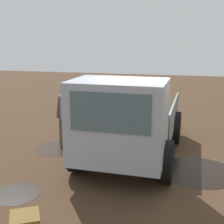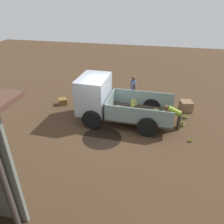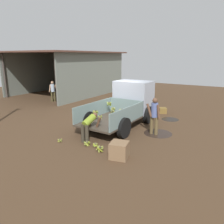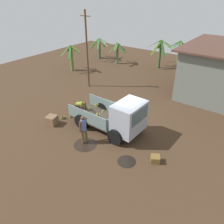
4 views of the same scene
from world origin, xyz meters
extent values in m
plane|color=#463120|center=(0.00, 0.00, 0.00)|extent=(36.00, 36.00, 0.00)
cylinder|color=black|center=(1.97, -2.57, 0.00)|extent=(0.94, 0.94, 0.01)
cylinder|color=black|center=(-0.60, -2.75, 0.00)|extent=(1.29, 1.29, 0.01)
cylinder|color=black|center=(0.11, 0.94, 0.00)|extent=(1.73, 1.73, 0.01)
cube|color=#3F352B|center=(-1.39, -0.67, 0.49)|extent=(3.12, 2.07, 0.08)
cube|color=gray|center=(-1.35, 0.28, 0.91)|extent=(3.05, 0.17, 0.75)
cube|color=gray|center=(-1.43, -1.62, 0.91)|extent=(3.05, 0.17, 0.75)
cube|color=gray|center=(0.11, -0.72, 0.91)|extent=(0.12, 1.95, 0.75)
cube|color=#A3AAB9|center=(0.92, -0.75, 1.30)|extent=(1.40, 1.96, 1.70)
cube|color=#4C606B|center=(1.59, -0.78, 1.64)|extent=(0.09, 1.53, 0.75)
cylinder|color=black|center=(0.76, 0.26, 0.45)|extent=(0.92, 0.25, 0.91)
cylinder|color=black|center=(0.68, -1.75, 0.45)|extent=(0.92, 0.25, 0.91)
cylinder|color=black|center=(-1.81, 0.36, 0.45)|extent=(0.92, 0.25, 0.91)
cylinder|color=black|center=(-1.89, -1.66, 0.45)|extent=(0.92, 0.25, 0.91)
sphere|color=#413B2A|center=(-1.88, -0.18, 1.01)|extent=(0.09, 0.09, 0.09)
cylinder|color=olive|center=(-1.84, -0.14, 0.93)|extent=(0.15, 0.16, 0.19)
cylinder|color=olive|center=(-1.88, -0.09, 0.97)|extent=(0.21, 0.07, 0.12)
cylinder|color=olive|center=(-1.94, -0.11, 0.97)|extent=(0.19, 0.17, 0.12)
cylinder|color=olive|center=(-1.96, -0.17, 0.96)|extent=(0.07, 0.20, 0.14)
cylinder|color=#989F41|center=(-1.93, -0.22, 0.94)|extent=(0.15, 0.17, 0.18)
cylinder|color=olive|center=(-1.89, -0.26, 0.96)|extent=(0.20, 0.06, 0.14)
cylinder|color=olive|center=(-1.83, -0.23, 0.95)|extent=(0.18, 0.17, 0.16)
cylinder|color=olive|center=(-1.82, -0.18, 0.94)|extent=(0.06, 0.18, 0.18)
sphere|color=brown|center=(-1.00, -1.08, 1.02)|extent=(0.09, 0.09, 0.09)
cylinder|color=olive|center=(-0.99, -1.15, 0.92)|extent=(0.20, 0.07, 0.22)
cylinder|color=olive|center=(-0.92, -1.12, 0.93)|extent=(0.15, 0.22, 0.19)
cylinder|color=gold|center=(-0.95, -1.04, 0.92)|extent=(0.17, 0.17, 0.22)
cylinder|color=#8F9842|center=(-1.04, -1.00, 0.95)|extent=(0.23, 0.16, 0.17)
cylinder|color=#9BAD27|center=(-1.09, -1.11, 0.96)|extent=(0.11, 0.25, 0.14)
sphere|color=brown|center=(-0.42, -0.01, 1.14)|extent=(0.09, 0.09, 0.09)
cylinder|color=olive|center=(-0.49, 0.05, 1.09)|extent=(0.20, 0.19, 0.14)
cylinder|color=olive|center=(-0.48, -0.05, 1.05)|extent=(0.15, 0.18, 0.20)
cylinder|color=#9EA334|center=(-0.40, -0.08, 1.06)|extent=(0.20, 0.11, 0.19)
cylinder|color=#92A82C|center=(-0.36, -0.01, 1.05)|extent=(0.05, 0.18, 0.20)
cylinder|color=#8CA22B|center=(-0.40, 0.05, 1.05)|extent=(0.20, 0.10, 0.20)
sphere|color=brown|center=(-1.09, -1.21, 0.79)|extent=(0.06, 0.06, 0.06)
cylinder|color=#9EA441|center=(-1.06, -1.26, 0.74)|extent=(0.15, 0.10, 0.11)
cylinder|color=olive|center=(-1.02, -1.22, 0.75)|extent=(0.04, 0.16, 0.09)
cylinder|color=olive|center=(-1.06, -1.18, 0.72)|extent=(0.11, 0.12, 0.14)
cylinder|color=olive|center=(-1.10, -1.14, 0.75)|extent=(0.16, 0.05, 0.09)
cylinder|color=olive|center=(-1.14, -1.18, 0.74)|extent=(0.11, 0.15, 0.10)
cylinder|color=olive|center=(-1.15, -1.23, 0.75)|extent=(0.08, 0.16, 0.09)
cylinder|color=olive|center=(-1.11, -1.27, 0.74)|extent=(0.16, 0.08, 0.11)
sphere|color=brown|center=(-1.02, -0.60, 1.04)|extent=(0.07, 0.07, 0.07)
cylinder|color=olive|center=(-1.04, -0.66, 0.98)|extent=(0.17, 0.10, 0.13)
cylinder|color=#9AAD48|center=(-0.98, -0.63, 0.96)|extent=(0.11, 0.14, 0.16)
cylinder|color=#A9AF35|center=(-0.98, -0.57, 0.97)|extent=(0.12, 0.14, 0.15)
cylinder|color=olive|center=(-1.04, -0.54, 0.99)|extent=(0.18, 0.09, 0.11)
cylinder|color=#99A349|center=(-1.06, -0.61, 0.96)|extent=(0.04, 0.13, 0.16)
sphere|color=brown|center=(-0.90, -1.41, 0.78)|extent=(0.07, 0.07, 0.07)
cylinder|color=#A5A83C|center=(-0.95, -1.45, 0.74)|extent=(0.11, 0.14, 0.11)
cylinder|color=olive|center=(-0.93, -1.47, 0.75)|extent=(0.15, 0.10, 0.09)
cylinder|color=#95A429|center=(-0.88, -1.45, 0.72)|extent=(0.13, 0.09, 0.14)
cylinder|color=#A0AA3A|center=(-0.86, -1.44, 0.73)|extent=(0.09, 0.14, 0.13)
cylinder|color=olive|center=(-0.87, -1.40, 0.72)|extent=(0.08, 0.12, 0.14)
cylinder|color=#A0A648|center=(-0.89, -1.36, 0.73)|extent=(0.14, 0.06, 0.13)
cylinder|color=#949B22|center=(-0.92, -1.36, 0.74)|extent=(0.15, 0.09, 0.11)
cylinder|color=olive|center=(-0.95, -1.40, 0.73)|extent=(0.07, 0.14, 0.13)
sphere|color=#4A4230|center=(-2.12, -0.58, 0.89)|extent=(0.07, 0.07, 0.07)
cylinder|color=olive|center=(-2.14, -0.63, 0.82)|extent=(0.14, 0.07, 0.15)
cylinder|color=olive|center=(-2.08, -0.63, 0.84)|extent=(0.14, 0.13, 0.12)
cylinder|color=olive|center=(-2.07, -0.60, 0.83)|extent=(0.08, 0.15, 0.13)
cylinder|color=#ACB03B|center=(-2.07, -0.54, 0.84)|extent=(0.12, 0.15, 0.11)
cylinder|color=#9AA841|center=(-2.11, -0.53, 0.83)|extent=(0.14, 0.08, 0.15)
cylinder|color=olive|center=(-2.16, -0.53, 0.84)|extent=(0.14, 0.12, 0.13)
cylinder|color=olive|center=(-2.19, -0.56, 0.85)|extent=(0.07, 0.17, 0.09)
cylinder|color=#97A13F|center=(-2.17, -0.61, 0.83)|extent=(0.11, 0.14, 0.13)
sphere|color=brown|center=(-0.73, -0.39, 0.78)|extent=(0.07, 0.07, 0.07)
cylinder|color=olive|center=(-0.67, -0.42, 0.74)|extent=(0.10, 0.17, 0.10)
cylinder|color=olive|center=(-0.69, -0.35, 0.72)|extent=(0.14, 0.13, 0.13)
cylinder|color=olive|center=(-0.74, -0.35, 0.71)|extent=(0.14, 0.07, 0.15)
cylinder|color=#8A9C42|center=(-0.78, -0.38, 0.72)|extent=(0.08, 0.15, 0.14)
cylinder|color=olive|center=(-0.77, -0.43, 0.72)|extent=(0.14, 0.13, 0.14)
cylinder|color=olive|center=(-0.71, -0.46, 0.74)|extent=(0.17, 0.09, 0.11)
cylinder|color=brown|center=(-0.79, -2.71, 0.41)|extent=(0.17, 0.17, 0.81)
cylinder|color=brown|center=(-0.76, -2.49, 0.41)|extent=(0.17, 0.17, 0.81)
cylinder|color=#536299|center=(-0.78, -2.60, 1.13)|extent=(0.34, 0.33, 0.64)
sphere|color=brown|center=(-0.79, -2.60, 1.56)|extent=(0.23, 0.23, 0.23)
cylinder|color=brown|center=(-0.85, -2.80, 1.10)|extent=(0.12, 0.20, 0.61)
cylinder|color=brown|center=(-0.87, -2.39, 1.12)|extent=(0.14, 0.33, 0.60)
cylinder|color=#373025|center=(-3.19, -0.44, 0.39)|extent=(0.16, 0.16, 0.77)
cylinder|color=#373025|center=(-3.21, -0.66, 0.39)|extent=(0.16, 0.16, 0.77)
cylinder|color=olive|center=(-2.92, -0.57, 0.88)|extent=(0.69, 0.33, 0.49)
sphere|color=brown|center=(-2.54, -0.59, 1.03)|extent=(0.22, 0.22, 0.22)
cylinder|color=brown|center=(-2.63, -0.39, 0.69)|extent=(0.11, 0.19, 0.58)
cylinder|color=brown|center=(-2.59, -0.79, 0.71)|extent=(0.12, 0.32, 0.57)
sphere|color=#433D2C|center=(-3.62, -1.57, 0.19)|extent=(0.09, 0.09, 0.09)
cylinder|color=olive|center=(-3.70, -1.60, 0.12)|extent=(0.12, 0.21, 0.16)
cylinder|color=olive|center=(-3.65, -1.63, 0.10)|extent=(0.18, 0.13, 0.20)
cylinder|color=olive|center=(-3.58, -1.65, 0.13)|extent=(0.22, 0.14, 0.15)
cylinder|color=olive|center=(-3.55, -1.58, 0.11)|extent=(0.07, 0.20, 0.19)
cylinder|color=#9CA245|center=(-3.54, -1.52, 0.14)|extent=(0.17, 0.21, 0.14)
cylinder|color=#9DA447|center=(-3.62, -1.48, 0.14)|extent=(0.23, 0.06, 0.12)
cylinder|color=#939F37|center=(-3.67, -1.54, 0.10)|extent=(0.14, 0.18, 0.20)
sphere|color=brown|center=(-3.34, -1.17, 0.14)|extent=(0.08, 0.08, 0.08)
cylinder|color=#A1AE40|center=(-3.38, -1.21, 0.09)|extent=(0.14, 0.13, 0.12)
cylinder|color=olive|center=(-3.33, -1.23, 0.09)|extent=(0.16, 0.06, 0.12)
cylinder|color=#8E9945|center=(-3.29, -1.18, 0.07)|extent=(0.08, 0.14, 0.15)
cylinder|color=#A6AB46|center=(-3.29, -1.13, 0.08)|extent=(0.12, 0.14, 0.14)
cylinder|color=olive|center=(-3.33, -1.10, 0.09)|extent=(0.16, 0.05, 0.11)
cylinder|color=#96AA41|center=(-3.38, -1.13, 0.09)|extent=(0.13, 0.14, 0.13)
cylinder|color=#97AC23|center=(-3.40, -1.17, 0.09)|extent=(0.05, 0.16, 0.11)
sphere|color=#4A4330|center=(-3.69, 0.39, 0.12)|extent=(0.07, 0.07, 0.07)
cylinder|color=olive|center=(-3.66, 0.35, 0.07)|extent=(0.12, 0.11, 0.13)
cylinder|color=#97A638|center=(-3.63, 0.41, 0.09)|extent=(0.09, 0.15, 0.09)
cylinder|color=#A5AC2E|center=(-3.69, 0.44, 0.07)|extent=(0.14, 0.05, 0.12)
cylinder|color=#9BA440|center=(-3.73, 0.41, 0.07)|extent=(0.08, 0.14, 0.12)
cylinder|color=olive|center=(-3.72, 0.34, 0.08)|extent=(0.14, 0.11, 0.11)
sphere|color=#47402E|center=(-3.41, -0.81, 0.16)|extent=(0.08, 0.08, 0.08)
cylinder|color=#96A03A|center=(-3.47, -0.82, 0.09)|extent=(0.06, 0.17, 0.16)
cylinder|color=#A7AD39|center=(-3.45, -0.86, 0.09)|extent=(0.15, 0.14, 0.17)
cylinder|color=olive|center=(-3.39, -0.88, 0.10)|extent=(0.19, 0.08, 0.15)
cylinder|color=olive|center=(-3.34, -0.86, 0.11)|extent=(0.14, 0.18, 0.12)
cylinder|color=olive|center=(-3.35, -0.80, 0.09)|extent=(0.08, 0.17, 0.17)
cylinder|color=olive|center=(-3.36, -0.75, 0.11)|extent=(0.17, 0.16, 0.13)
cylinder|color=olive|center=(-3.42, -0.74, 0.10)|extent=(0.19, 0.06, 0.15)
cylinder|color=olive|center=(-3.48, -0.77, 0.11)|extent=(0.13, 0.19, 0.12)
cube|color=brown|center=(-3.67, -2.41, 0.28)|extent=(0.72, 0.72, 0.57)
camera|label=1|loc=(6.93, 0.52, 3.00)|focal=50.00mm
camera|label=2|loc=(-1.98, 8.52, 5.68)|focal=35.00mm
camera|label=3|loc=(-9.83, -5.79, 3.47)|focal=35.00mm
camera|label=4|loc=(6.13, -9.61, 7.48)|focal=35.00mm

